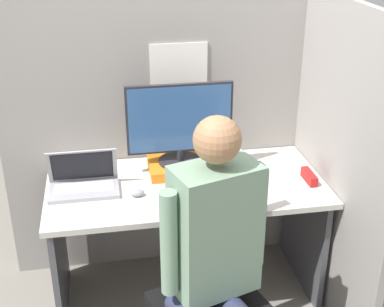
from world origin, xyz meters
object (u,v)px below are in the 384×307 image
object	(u,v)px
office_chair	(216,284)
paper_box	(180,166)
stapler	(309,177)
person	(214,253)
carrot_toy	(175,206)
laptop	(84,183)
monitor	(180,123)

from	to	relation	value
office_chair	paper_box	bearing A→B (deg)	93.70
stapler	paper_box	bearing A→B (deg)	159.84
office_chair	person	distance (m)	0.31
office_chair	person	bearing A→B (deg)	-107.47
carrot_toy	person	size ratio (longest dim) A/B	0.11
person	laptop	bearing A→B (deg)	125.75
stapler	carrot_toy	size ratio (longest dim) A/B	1.00
carrot_toy	person	distance (m)	0.46
paper_box	carrot_toy	bearing A→B (deg)	-102.67
office_chair	laptop	bearing A→B (deg)	134.08
laptop	paper_box	bearing A→B (deg)	13.87
laptop	carrot_toy	world-z (taller)	laptop
paper_box	monitor	world-z (taller)	monitor
monitor	stapler	size ratio (longest dim) A/B	3.79
person	carrot_toy	bearing A→B (deg)	101.67
laptop	office_chair	bearing A→B (deg)	-45.92
office_chair	monitor	bearing A→B (deg)	93.69
paper_box	office_chair	size ratio (longest dim) A/B	0.35
paper_box	monitor	bearing A→B (deg)	90.00
person	paper_box	bearing A→B (deg)	90.13
paper_box	laptop	bearing A→B (deg)	-166.13
paper_box	laptop	size ratio (longest dim) A/B	0.97
monitor	person	distance (m)	0.88
monitor	person	bearing A→B (deg)	-89.87
paper_box	office_chair	xyz separation A→B (m)	(0.05, -0.71, -0.24)
carrot_toy	monitor	bearing A→B (deg)	77.42
person	stapler	bearing A→B (deg)	43.41
paper_box	stapler	bearing A→B (deg)	-20.16
laptop	carrot_toy	xyz separation A→B (m)	(0.42, -0.27, -0.02)
laptop	person	xyz separation A→B (m)	(0.52, -0.72, 0.01)
office_chair	person	size ratio (longest dim) A/B	0.73
paper_box	person	distance (m)	0.85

